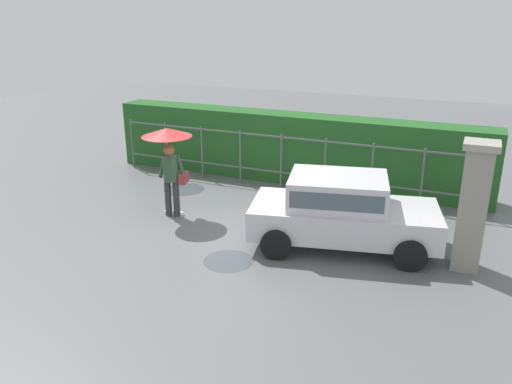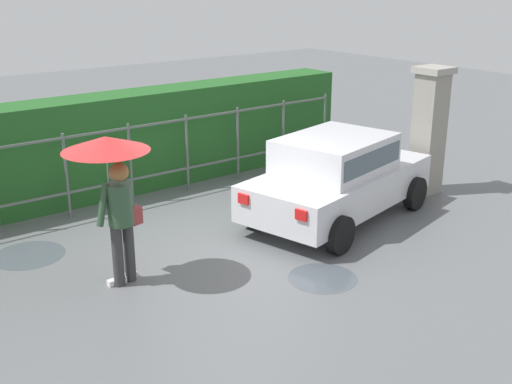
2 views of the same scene
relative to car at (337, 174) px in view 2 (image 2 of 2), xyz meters
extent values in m
plane|color=slate|center=(-2.21, 0.15, -0.80)|extent=(40.00, 40.00, 0.00)
cube|color=silver|center=(0.06, 0.01, -0.22)|extent=(3.97, 2.42, 0.60)
cube|color=silver|center=(-0.09, -0.02, 0.38)|extent=(2.17, 1.83, 0.60)
cube|color=#4C5B66|center=(-0.09, -0.02, 0.40)|extent=(2.03, 1.81, 0.33)
cylinder|color=black|center=(1.09, 1.11, -0.50)|extent=(0.63, 0.31, 0.60)
cylinder|color=black|center=(1.46, -0.53, -0.50)|extent=(0.63, 0.31, 0.60)
cylinder|color=black|center=(-1.35, 0.55, -0.50)|extent=(0.63, 0.31, 0.60)
cylinder|color=black|center=(-0.97, -1.08, -0.50)|extent=(0.63, 0.31, 0.60)
cube|color=red|center=(-1.88, 0.13, -0.07)|extent=(0.10, 0.21, 0.16)
cube|color=red|center=(-1.63, -0.94, -0.07)|extent=(0.10, 0.21, 0.16)
cylinder|color=#333333|center=(-4.11, -0.01, -0.37)|extent=(0.15, 0.15, 0.86)
cylinder|color=#333333|center=(-3.91, 0.03, -0.37)|extent=(0.15, 0.15, 0.86)
cube|color=white|center=(-4.12, 0.04, -0.76)|extent=(0.26, 0.10, 0.08)
cube|color=white|center=(-3.93, 0.09, -0.76)|extent=(0.26, 0.10, 0.08)
cylinder|color=#2D4C33|center=(-4.01, 0.01, 0.35)|extent=(0.34, 0.34, 0.58)
sphere|color=#DBAD89|center=(-4.01, 0.01, 0.78)|extent=(0.22, 0.22, 0.22)
sphere|color=olive|center=(-4.00, -0.02, 0.80)|extent=(0.25, 0.25, 0.25)
cylinder|color=#2D4C33|center=(-4.24, 0.03, 0.37)|extent=(0.24, 0.14, 0.56)
cylinder|color=#2D4C33|center=(-3.81, 0.14, 0.37)|extent=(0.24, 0.14, 0.56)
cylinder|color=#B2B2B7|center=(-4.11, 0.09, 0.69)|extent=(0.02, 0.02, 0.77)
cone|color=red|center=(-4.11, 0.09, 1.17)|extent=(1.14, 1.14, 0.19)
cube|color=maroon|center=(-3.78, 0.19, 0.11)|extent=(0.24, 0.37, 0.24)
cube|color=gray|center=(2.39, -0.01, 0.35)|extent=(0.48, 0.48, 2.30)
cube|color=#9E998E|center=(2.39, -0.01, 1.56)|extent=(0.60, 0.60, 0.12)
cylinder|color=#59605B|center=(-3.62, 2.89, -0.05)|extent=(0.05, 0.05, 1.50)
cylinder|color=#59605B|center=(-2.41, 2.89, -0.05)|extent=(0.05, 0.05, 1.50)
cylinder|color=#59605B|center=(-1.20, 2.89, -0.05)|extent=(0.05, 0.05, 1.50)
cylinder|color=#59605B|center=(0.02, 2.89, -0.05)|extent=(0.05, 0.05, 1.50)
cylinder|color=#59605B|center=(1.23, 2.89, -0.05)|extent=(0.05, 0.05, 1.50)
cylinder|color=#59605B|center=(2.44, 2.89, -0.05)|extent=(0.05, 0.05, 1.50)
cube|color=#59605B|center=(-2.41, 2.89, 0.62)|extent=(9.70, 0.03, 0.04)
cube|color=#59605B|center=(-2.41, 2.89, -0.35)|extent=(9.70, 0.03, 0.04)
cube|color=#235B23|center=(-2.41, 3.66, 0.15)|extent=(10.70, 0.90, 1.90)
cylinder|color=#4C545B|center=(-1.76, -1.55, -0.80)|extent=(0.98, 0.98, 0.00)
cylinder|color=#4C545B|center=(-4.76, 1.73, -0.80)|extent=(1.09, 1.09, 0.00)
camera|label=1|loc=(2.27, -9.39, 3.71)|focal=35.77mm
camera|label=2|loc=(-7.44, -7.38, 3.23)|focal=44.91mm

